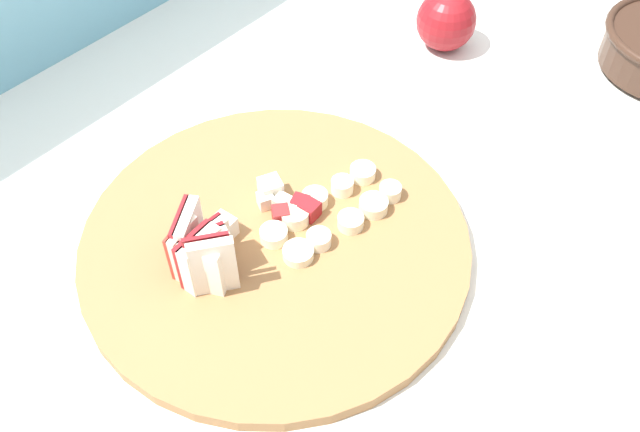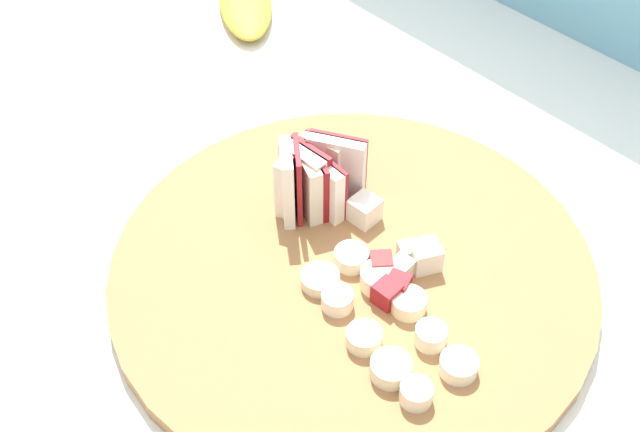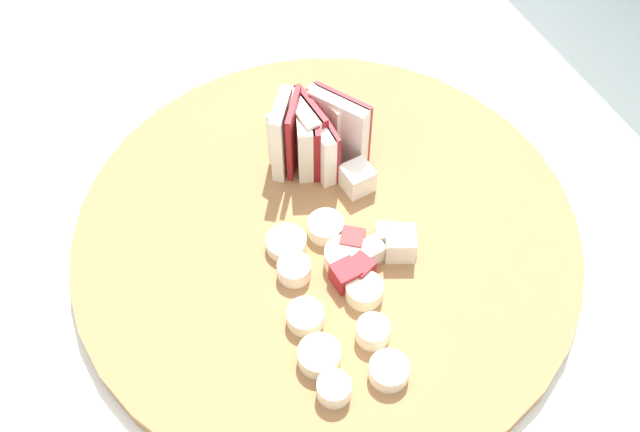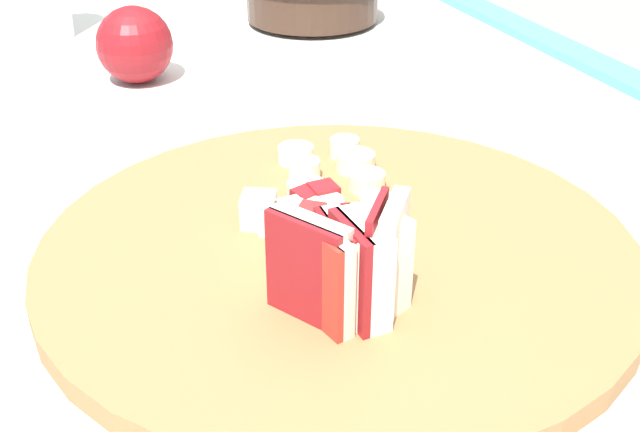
% 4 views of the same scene
% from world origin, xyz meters
% --- Properties ---
extents(cutting_board, '(0.38, 0.38, 0.02)m').
position_xyz_m(cutting_board, '(-0.09, -0.00, 0.90)').
color(cutting_board, olive).
rests_on(cutting_board, tiled_countertop).
extents(apple_wedge_fan, '(0.06, 0.07, 0.07)m').
position_xyz_m(apple_wedge_fan, '(-0.16, 0.02, 0.93)').
color(apple_wedge_fan, '#A32323').
rests_on(apple_wedge_fan, cutting_board).
extents(apple_dice_pile, '(0.10, 0.07, 0.02)m').
position_xyz_m(apple_dice_pile, '(-0.07, 0.03, 0.92)').
color(apple_dice_pile, white).
rests_on(apple_dice_pile, cutting_board).
extents(banana_slice_rows, '(0.15, 0.08, 0.02)m').
position_xyz_m(banana_slice_rows, '(-0.03, -0.02, 0.91)').
color(banana_slice_rows, beige).
rests_on(banana_slice_rows, cutting_board).
extents(whole_apple, '(0.08, 0.08, 0.08)m').
position_xyz_m(whole_apple, '(0.30, 0.06, 0.93)').
color(whole_apple, maroon).
rests_on(whole_apple, tiled_countertop).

